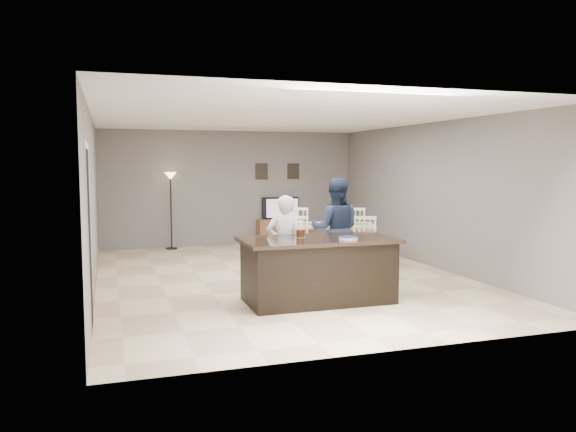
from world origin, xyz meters
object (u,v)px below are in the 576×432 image
object	(u,v)px
birthday_cake	(300,233)
plate_stack	(348,238)
kitchen_island	(318,270)
television	(281,208)
woman	(284,244)
floor_lamp	(171,190)
dining_table	(329,231)
tv_console	(282,232)
man	(335,229)

from	to	relation	value
birthday_cake	plate_stack	xyz separation A→B (m)	(0.55, -0.42, -0.04)
kitchen_island	television	distance (m)	5.78
television	woman	distance (m)	5.20
birthday_cake	floor_lamp	distance (m)	5.59
television	birthday_cake	xyz separation A→B (m)	(-1.42, -5.50, 0.09)
plate_stack	dining_table	world-z (taller)	dining_table
birthday_cake	plate_stack	distance (m)	0.69
birthday_cake	floor_lamp	world-z (taller)	floor_lamp
plate_stack	floor_lamp	bearing A→B (deg)	106.67
tv_console	man	xyz separation A→B (m)	(-0.41, -4.30, 0.55)
tv_console	floor_lamp	bearing A→B (deg)	179.56
man	floor_lamp	size ratio (longest dim) A/B	0.98
birthday_cake	tv_console	bearing A→B (deg)	75.38
floor_lamp	birthday_cake	bearing A→B (deg)	-77.47
dining_table	floor_lamp	bearing A→B (deg)	150.40
plate_stack	tv_console	bearing A→B (deg)	81.55
birthday_cake	plate_stack	size ratio (longest dim) A/B	0.90
tv_console	television	world-z (taller)	television
woman	birthday_cake	size ratio (longest dim) A/B	6.17
kitchen_island	television	size ratio (longest dim) A/B	2.35
television	kitchen_island	bearing A→B (deg)	77.99
man	plate_stack	bearing A→B (deg)	94.54
plate_stack	floor_lamp	distance (m)	6.14
tv_console	plate_stack	world-z (taller)	plate_stack
birthday_cake	floor_lamp	bearing A→B (deg)	102.53
woman	floor_lamp	distance (m)	5.09
kitchen_island	man	bearing A→B (deg)	58.09
television	dining_table	xyz separation A→B (m)	(-0.02, -3.10, -0.20)
television	woman	xyz separation A→B (m)	(-1.49, -4.97, -0.13)
plate_stack	dining_table	xyz separation A→B (m)	(0.85, 2.82, -0.26)
kitchen_island	floor_lamp	distance (m)	5.84
man	birthday_cake	size ratio (longest dim) A/B	7.15
kitchen_island	plate_stack	bearing A→B (deg)	-40.17
man	dining_table	world-z (taller)	man
woman	kitchen_island	bearing A→B (deg)	117.74
kitchen_island	dining_table	world-z (taller)	dining_table
television	man	world-z (taller)	man
birthday_cake	plate_stack	bearing A→B (deg)	-37.77
birthday_cake	kitchen_island	bearing A→B (deg)	-33.76
woman	dining_table	bearing A→B (deg)	-124.00
television	woman	size ratio (longest dim) A/B	0.62
plate_stack	floor_lamp	xyz separation A→B (m)	(-1.76, 5.87, 0.43)
birthday_cake	plate_stack	world-z (taller)	birthday_cake
television	dining_table	world-z (taller)	television
woman	floor_lamp	xyz separation A→B (m)	(-1.14, 4.92, 0.62)
woman	plate_stack	xyz separation A→B (m)	(0.62, -0.94, 0.19)
kitchen_island	floor_lamp	xyz separation A→B (m)	(-1.43, 5.59, 0.90)
birthday_cake	dining_table	xyz separation A→B (m)	(1.40, 2.40, -0.30)
birthday_cake	floor_lamp	xyz separation A→B (m)	(-1.21, 5.45, 0.39)
kitchen_island	woman	distance (m)	0.78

